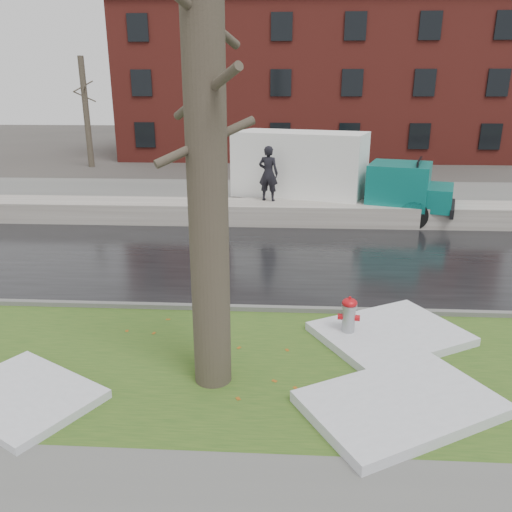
# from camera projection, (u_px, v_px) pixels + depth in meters

# --- Properties ---
(ground) EXTENTS (120.00, 120.00, 0.00)m
(ground) POSITION_uv_depth(u_px,v_px,m) (274.00, 334.00, 9.88)
(ground) COLOR #47423D
(ground) RESTS_ON ground
(verge) EXTENTS (60.00, 4.50, 0.04)m
(verge) POSITION_uv_depth(u_px,v_px,m) (273.00, 366.00, 8.69)
(verge) COLOR #2B4E1A
(verge) RESTS_ON ground
(road) EXTENTS (60.00, 7.00, 0.03)m
(road) POSITION_uv_depth(u_px,v_px,m) (278.00, 260.00, 14.14)
(road) COLOR black
(road) RESTS_ON ground
(parking_lot) EXTENTS (60.00, 9.00, 0.03)m
(parking_lot) POSITION_uv_depth(u_px,v_px,m) (281.00, 198.00, 22.19)
(parking_lot) COLOR slate
(parking_lot) RESTS_ON ground
(curb) EXTENTS (60.00, 0.15, 0.14)m
(curb) POSITION_uv_depth(u_px,v_px,m) (276.00, 310.00, 10.81)
(curb) COLOR slate
(curb) RESTS_ON ground
(snowbank) EXTENTS (60.00, 1.60, 0.75)m
(snowbank) POSITION_uv_depth(u_px,v_px,m) (280.00, 213.00, 18.00)
(snowbank) COLOR #BBB4AB
(snowbank) RESTS_ON ground
(brick_building) EXTENTS (26.00, 12.00, 10.00)m
(brick_building) POSITION_uv_depth(u_px,v_px,m) (312.00, 84.00, 36.60)
(brick_building) COLOR maroon
(brick_building) RESTS_ON ground
(bg_tree_left) EXTENTS (1.40, 1.62, 6.50)m
(bg_tree_left) POSITION_uv_depth(u_px,v_px,m) (86.00, 112.00, 30.32)
(bg_tree_left) COLOR brown
(bg_tree_left) RESTS_ON ground
(bg_tree_center) EXTENTS (1.40, 1.62, 6.50)m
(bg_tree_center) POSITION_uv_depth(u_px,v_px,m) (195.00, 109.00, 33.77)
(bg_tree_center) COLOR brown
(bg_tree_center) RESTS_ON ground
(fire_hydrant) EXTENTS (0.43, 0.38, 0.87)m
(fire_hydrant) POSITION_uv_depth(u_px,v_px,m) (349.00, 316.00, 9.47)
(fire_hydrant) COLOR #989B9F
(fire_hydrant) RESTS_ON verge
(tree) EXTENTS (1.39, 1.56, 7.51)m
(tree) POSITION_uv_depth(u_px,v_px,m) (206.00, 147.00, 7.08)
(tree) COLOR brown
(tree) RESTS_ON verge
(box_truck) EXTENTS (9.31, 4.50, 3.11)m
(box_truck) POSITION_uv_depth(u_px,v_px,m) (325.00, 172.00, 18.80)
(box_truck) COLOR black
(box_truck) RESTS_ON ground
(worker) EXTENTS (0.82, 0.65, 1.98)m
(worker) POSITION_uv_depth(u_px,v_px,m) (268.00, 174.00, 17.90)
(worker) COLOR black
(worker) RESTS_ON snowbank
(snow_patch_near) EXTENTS (3.24, 3.01, 0.16)m
(snow_patch_near) POSITION_uv_depth(u_px,v_px,m) (390.00, 334.00, 9.63)
(snow_patch_near) COLOR silver
(snow_patch_near) RESTS_ON verge
(snow_patch_far) EXTENTS (2.71, 2.49, 0.14)m
(snow_patch_far) POSITION_uv_depth(u_px,v_px,m) (23.00, 396.00, 7.69)
(snow_patch_far) COLOR silver
(snow_patch_far) RESTS_ON verge
(snow_patch_side) EXTENTS (3.32, 2.93, 0.18)m
(snow_patch_side) POSITION_uv_depth(u_px,v_px,m) (401.00, 404.00, 7.46)
(snow_patch_side) COLOR silver
(snow_patch_side) RESTS_ON verge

